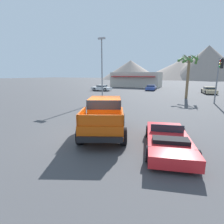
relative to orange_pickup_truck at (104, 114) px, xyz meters
The scene contains 11 objects.
ground_plane 1.21m from the orange_pickup_truck, 115.65° to the right, with size 320.00×320.00×0.00m, color #424244.
orange_pickup_truck is the anchor object (origin of this frame).
red_convertible_car 3.81m from the orange_pickup_truck, 12.28° to the right, with size 2.90×4.80×0.97m.
parked_car_white 26.98m from the orange_pickup_truck, 120.03° to the left, with size 4.15×2.06×1.16m.
parked_car_tan 27.38m from the orange_pickup_truck, 76.60° to the left, with size 2.58×4.65×1.20m.
parked_car_blue 29.17m from the orange_pickup_truck, 98.76° to the left, with size 2.31×4.21×1.13m.
traffic_light_main 14.93m from the orange_pickup_truck, 64.10° to the left, with size 0.38×3.78×5.05m.
street_lamp_post 12.45m from the orange_pickup_truck, 120.06° to the left, with size 0.90×0.24×7.51m.
palm_tree_tall 18.79m from the orange_pickup_truck, 80.18° to the left, with size 2.72×2.62×6.11m.
storefront_building 38.96m from the orange_pickup_truck, 106.07° to the left, with size 12.93×6.37×3.89m.
distant_mountain_range 122.89m from the orange_pickup_truck, 93.90° to the left, with size 92.72×62.81×20.92m.
Camera 1 is at (4.91, -8.02, 3.27)m, focal length 28.00 mm.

